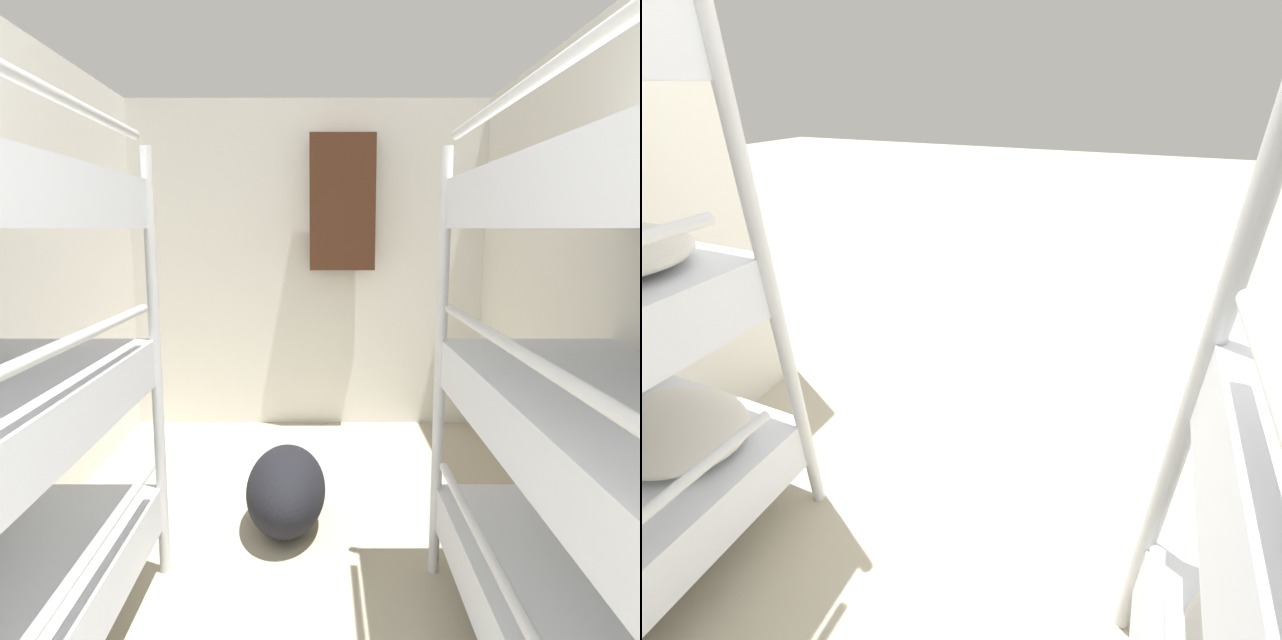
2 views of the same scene
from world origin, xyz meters
TOP-DOWN VIEW (x-y plane):
  - wall_back at (0.00, 4.34)m, footprint 2.60×0.06m
  - duffel_bag at (-0.08, 2.83)m, footprint 0.37×0.63m
  - hanging_coat at (0.24, 4.19)m, footprint 0.44×0.12m

SIDE VIEW (x-z plane):
  - duffel_bag at x=-0.08m, z-range 0.00..0.37m
  - wall_back at x=0.00m, z-range 0.00..2.29m
  - hanging_coat at x=0.24m, z-range 1.14..2.04m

